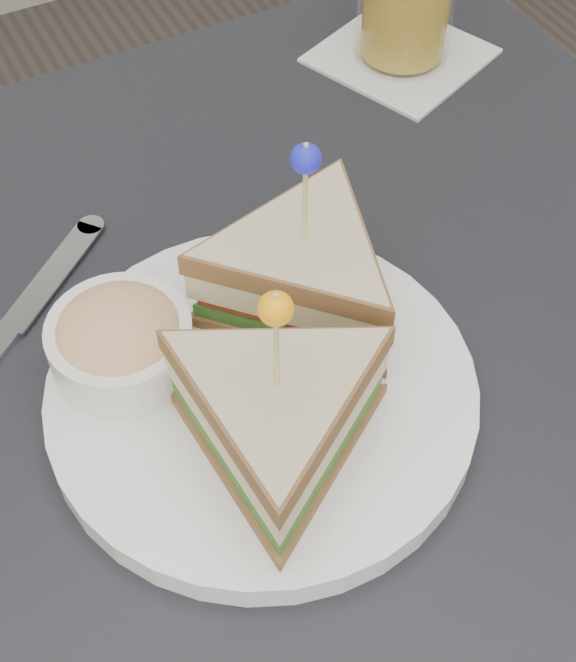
{
  "coord_description": "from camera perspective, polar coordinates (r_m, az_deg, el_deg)",
  "views": [
    {
      "loc": [
        -0.15,
        -0.3,
        1.24
      ],
      "look_at": [
        0.01,
        0.01,
        0.8
      ],
      "focal_mm": 50.0,
      "sensor_mm": 36.0,
      "label": 1
    }
  ],
  "objects": [
    {
      "name": "table",
      "position": [
        0.66,
        -0.37,
        -7.8
      ],
      "size": [
        0.8,
        0.8,
        0.75
      ],
      "color": "black",
      "rests_on": "ground"
    },
    {
      "name": "plate_meal",
      "position": [
        0.56,
        -1.26,
        -1.39
      ],
      "size": [
        0.31,
        0.3,
        0.16
      ],
      "rotation": [
        0.0,
        0.0,
        0.06
      ],
      "color": "white",
      "rests_on": "table"
    },
    {
      "name": "cutlery_knife",
      "position": [
        0.65,
        -16.39,
        0.57
      ],
      "size": [
        0.16,
        0.14,
        0.01
      ],
      "rotation": [
        0.0,
        0.0,
        -0.87
      ],
      "color": "silver",
      "rests_on": "table"
    }
  ]
}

